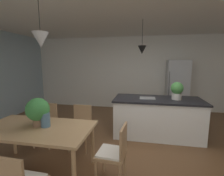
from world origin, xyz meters
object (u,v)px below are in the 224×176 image
potted_plant_on_island (177,90)px  chair_far_left (46,123)px  chair_kitchen_end (114,152)px  chair_far_right (81,126)px  dining_table (37,132)px  vase_on_dining_table (46,120)px  kitchen_island (157,117)px  potted_plant_on_table (38,110)px  refrigerator (177,87)px

potted_plant_on_island → chair_far_left: bearing=-161.8°
chair_kitchen_end → chair_far_right: bearing=135.3°
dining_table → vase_on_dining_table: size_ratio=7.85×
potted_plant_on_island → chair_far_right: bearing=-155.4°
dining_table → potted_plant_on_island: potted_plant_on_island is taller
kitchen_island → potted_plant_on_table: size_ratio=4.55×
potted_plant_on_island → kitchen_island: bearing=180.0°
chair_kitchen_end → potted_plant_on_table: bearing=176.8°
potted_plant_on_island → potted_plant_on_table: 2.91m
chair_far_left → vase_on_dining_table: 1.02m
chair_far_right → refrigerator: refrigerator is taller
vase_on_dining_table → chair_far_right: bearing=72.3°
chair_far_left → refrigerator: refrigerator is taller
chair_kitchen_end → refrigerator: size_ratio=0.47×
chair_far_left → kitchen_island: bearing=21.2°
kitchen_island → potted_plant_on_island: bearing=0.0°
dining_table → chair_kitchen_end: bearing=-0.2°
chair_far_left → vase_on_dining_table: (0.52, -0.78, 0.38)m
chair_far_left → refrigerator: size_ratio=0.47×
potted_plant_on_table → chair_far_left: bearing=116.8°
dining_table → kitchen_island: 2.62m
potted_plant_on_island → vase_on_dining_table: size_ratio=1.84×
chair_far_left → potted_plant_on_island: 2.98m
chair_far_left → chair_far_right: 0.77m
kitchen_island → vase_on_dining_table: size_ratio=9.25×
chair_kitchen_end → vase_on_dining_table: 1.16m
vase_on_dining_table → chair_far_left: bearing=123.8°
kitchen_island → chair_kitchen_end: bearing=-112.5°
chair_far_left → chair_far_right: (0.77, 0.00, 0.00)m
potted_plant_on_island → potted_plant_on_table: bearing=-144.7°
potted_plant_on_table → refrigerator: bearing=52.8°
dining_table → potted_plant_on_table: (-0.00, 0.06, 0.32)m
chair_far_right → vase_on_dining_table: (-0.25, -0.78, 0.38)m
dining_table → potted_plant_on_island: 2.97m
kitchen_island → potted_plant_on_table: bearing=-139.3°
potted_plant_on_island → vase_on_dining_table: 2.82m
vase_on_dining_table → dining_table: bearing=-160.3°
kitchen_island → vase_on_dining_table: bearing=-137.0°
potted_plant_on_table → chair_kitchen_end: bearing=-3.2°
kitchen_island → dining_table: bearing=-138.3°
refrigerator → potted_plant_on_table: 4.54m
chair_far_left → kitchen_island: size_ratio=0.43×
chair_kitchen_end → potted_plant_on_table: size_ratio=1.95×
kitchen_island → potted_plant_on_table: potted_plant_on_table is taller
chair_kitchen_end → chair_far_left: bearing=152.7°
chair_far_right → chair_kitchen_end: same height
chair_kitchen_end → vase_on_dining_table: vase_on_dining_table is taller
dining_table → kitchen_island: kitchen_island is taller
dining_table → chair_kitchen_end: size_ratio=1.98×
chair_far_right → chair_kitchen_end: (0.84, -0.84, 0.00)m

